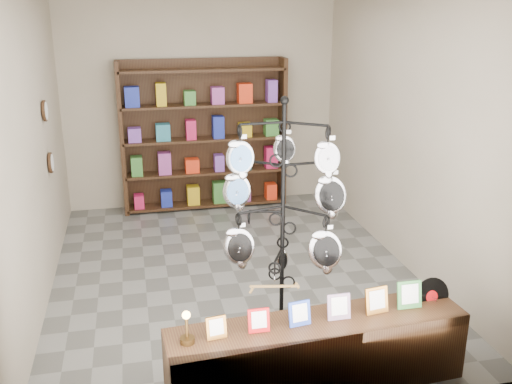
# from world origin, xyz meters

# --- Properties ---
(ground) EXTENTS (5.00, 5.00, 0.00)m
(ground) POSITION_xyz_m (0.00, 0.00, 0.00)
(ground) COLOR slate
(ground) RESTS_ON ground
(room_envelope) EXTENTS (5.00, 5.00, 5.00)m
(room_envelope) POSITION_xyz_m (0.00, 0.00, 1.85)
(room_envelope) COLOR #B7A894
(room_envelope) RESTS_ON ground
(display_tree) EXTENTS (1.18, 1.16, 2.23)m
(display_tree) POSITION_xyz_m (0.18, -1.47, 1.29)
(display_tree) COLOR black
(display_tree) RESTS_ON ground
(front_shelf) EXTENTS (2.42, 0.65, 0.84)m
(front_shelf) POSITION_xyz_m (0.29, -2.19, 0.30)
(front_shelf) COLOR black
(front_shelf) RESTS_ON ground
(back_shelving) EXTENTS (2.42, 0.36, 2.20)m
(back_shelving) POSITION_xyz_m (0.00, 2.30, 1.03)
(back_shelving) COLOR black
(back_shelving) RESTS_ON ground
(wall_clocks) EXTENTS (0.03, 0.24, 0.84)m
(wall_clocks) POSITION_xyz_m (-1.97, 0.80, 1.50)
(wall_clocks) COLOR black
(wall_clocks) RESTS_ON ground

